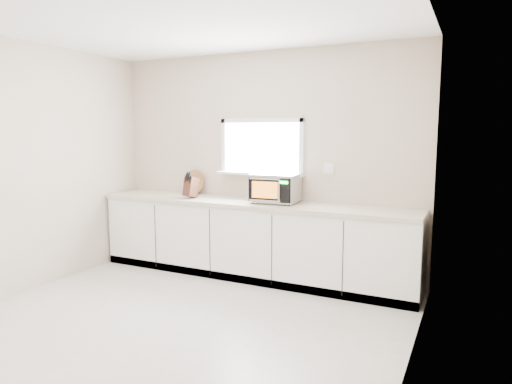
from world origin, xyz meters
The scene contains 8 objects.
ground centered at (0.00, 0.00, 0.00)m, with size 4.00×4.00×0.00m, color beige.
back_wall centered at (0.00, 2.00, 1.36)m, with size 4.00×0.17×2.70m.
cabinets centered at (0.00, 1.70, 0.44)m, with size 3.92×0.60×0.88m, color white.
countertop centered at (0.00, 1.69, 0.90)m, with size 3.92×0.64×0.04m, color beige.
microwave centered at (0.30, 1.73, 1.10)m, with size 0.54×0.44×0.34m.
knife_block centered at (-0.79, 1.60, 1.06)m, with size 0.11×0.23×0.33m.
cutting_board centered at (-0.97, 1.94, 1.08)m, with size 0.32×0.32×0.02m, color olive.
coffee_grinder centered at (0.16, 1.66, 1.02)m, with size 0.13×0.13×0.20m.
Camera 1 is at (2.38, -3.09, 1.75)m, focal length 32.00 mm.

